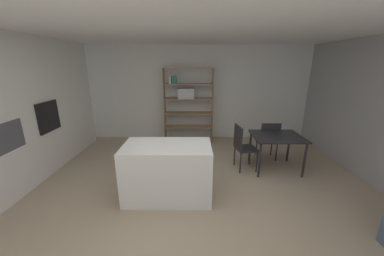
{
  "coord_description": "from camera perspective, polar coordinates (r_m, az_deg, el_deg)",
  "views": [
    {
      "loc": [
        0.12,
        -2.98,
        2.13
      ],
      "look_at": [
        0.1,
        0.41,
        1.11
      ],
      "focal_mm": 20.24,
      "sensor_mm": 36.0,
      "label": 1
    }
  ],
  "objects": [
    {
      "name": "kitchen_island",
      "position": [
        3.6,
        -6.4,
        -11.2
      ],
      "size": [
        1.39,
        0.78,
        0.9
      ],
      "primitive_type": "cube",
      "color": "white",
      "rests_on": "ground_plane"
    },
    {
      "name": "back_partition",
      "position": [
        6.25,
        -0.73,
        9.13
      ],
      "size": [
        6.83,
        0.06,
        2.62
      ],
      "primitive_type": "cube",
      "color": "silver",
      "rests_on": "ground_plane"
    },
    {
      "name": "ground_plane",
      "position": [
        3.67,
        -1.61,
        -18.82
      ],
      "size": [
        9.39,
        9.39,
        0.0
      ],
      "primitive_type": "plane",
      "color": "tan"
    },
    {
      "name": "open_bookshelf",
      "position": [
        5.95,
        -1.31,
        7.11
      ],
      "size": [
        1.34,
        0.33,
        2.02
      ],
      "color": "#997551",
      "rests_on": "ground_plane"
    },
    {
      "name": "dining_chair_island_side",
      "position": [
        4.53,
        13.03,
        -4.14
      ],
      "size": [
        0.46,
        0.48,
        0.94
      ],
      "rotation": [
        0.0,
        0.0,
        1.71
      ],
      "color": "#232328",
      "rests_on": "ground_plane"
    },
    {
      "name": "built_in_oven",
      "position": [
        5.01,
        -33.64,
        2.55
      ],
      "size": [
        0.06,
        0.59,
        0.58
      ],
      "color": "black",
      "rests_on": "ground_plane"
    },
    {
      "name": "ceiling_slab",
      "position": [
        3.03,
        -2.07,
        26.51
      ],
      "size": [
        6.83,
        6.49,
        0.06
      ],
      "color": "white",
      "rests_on": "ground_plane"
    },
    {
      "name": "dining_chair_far",
      "position": [
        5.15,
        19.56,
        -2.43
      ],
      "size": [
        0.43,
        0.42,
        0.89
      ],
      "rotation": [
        0.0,
        0.0,
        3.11
      ],
      "color": "#232328",
      "rests_on": "ground_plane"
    },
    {
      "name": "dining_table",
      "position": [
        4.71,
        21.45,
        -2.81
      ],
      "size": [
        0.97,
        0.84,
        0.73
      ],
      "color": "#232328",
      "rests_on": "ground_plane"
    }
  ]
}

